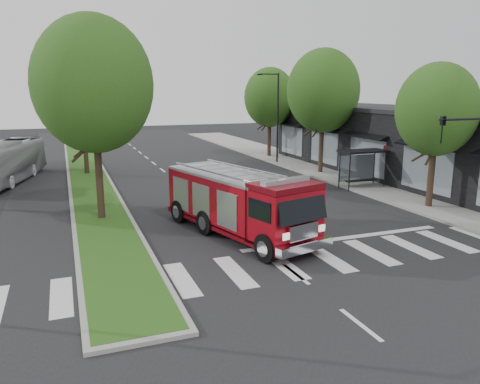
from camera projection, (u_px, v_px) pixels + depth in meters
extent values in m
plane|color=black|center=(254.00, 242.00, 20.67)|extent=(140.00, 140.00, 0.00)
cube|color=gray|center=(360.00, 181.00, 34.11)|extent=(5.00, 80.00, 0.15)
cube|color=gray|center=(89.00, 178.00, 35.03)|extent=(3.00, 50.00, 0.14)
cube|color=#144915|center=(89.00, 177.00, 35.01)|extent=(2.60, 49.50, 0.02)
cube|color=black|center=(412.00, 145.00, 35.14)|extent=(8.00, 30.00, 5.00)
cylinder|color=black|center=(350.00, 173.00, 30.55)|extent=(0.08, 0.08, 2.50)
cylinder|color=black|center=(385.00, 170.00, 31.51)|extent=(0.08, 0.08, 2.50)
cylinder|color=black|center=(339.00, 170.00, 31.64)|extent=(0.08, 0.08, 2.50)
cylinder|color=black|center=(374.00, 168.00, 32.61)|extent=(0.08, 0.08, 2.50)
cube|color=black|center=(363.00, 151.00, 31.30)|extent=(3.20, 1.60, 0.12)
cube|color=#8C99A5|center=(356.00, 168.00, 32.21)|extent=(2.80, 0.04, 1.80)
cube|color=black|center=(362.00, 180.00, 31.73)|extent=(2.40, 0.40, 0.08)
cylinder|color=black|center=(431.00, 176.00, 26.07)|extent=(0.36, 0.36, 3.74)
ellipsoid|color=black|center=(437.00, 109.00, 25.28)|extent=(4.40, 4.40, 5.06)
cylinder|color=black|center=(321.00, 146.00, 36.96)|extent=(0.36, 0.36, 4.40)
ellipsoid|color=black|center=(323.00, 91.00, 36.04)|extent=(5.60, 5.60, 6.44)
cylinder|color=black|center=(269.00, 137.00, 46.14)|extent=(0.36, 0.36, 3.96)
ellipsoid|color=black|center=(270.00, 97.00, 45.32)|extent=(5.00, 5.00, 5.75)
cylinder|color=black|center=(99.00, 176.00, 23.58)|extent=(0.36, 0.36, 4.62)
ellipsoid|color=black|center=(93.00, 84.00, 22.62)|extent=(5.80, 5.80, 6.67)
cylinder|color=black|center=(85.00, 147.00, 36.40)|extent=(0.36, 0.36, 4.40)
ellipsoid|color=black|center=(81.00, 91.00, 35.48)|extent=(5.60, 5.60, 6.44)
cylinder|color=black|center=(478.00, 119.00, 19.25)|extent=(4.00, 0.10, 0.10)
imported|color=black|center=(443.00, 130.00, 18.71)|extent=(0.18, 0.22, 1.10)
cylinder|color=black|center=(278.00, 119.00, 41.71)|extent=(0.16, 0.16, 8.00)
cylinder|color=black|center=(269.00, 74.00, 40.57)|extent=(1.80, 0.10, 0.10)
cube|color=black|center=(260.00, 75.00, 40.27)|extent=(0.45, 0.20, 0.12)
cube|color=#54040B|center=(238.00, 223.00, 21.61)|extent=(4.87, 9.17, 0.26)
cube|color=maroon|center=(227.00, 197.00, 22.04)|extent=(4.31, 7.16, 2.09)
cube|color=maroon|center=(285.00, 215.00, 18.82)|extent=(3.02, 2.51, 2.20)
cube|color=#B2B2B7|center=(227.00, 174.00, 21.80)|extent=(4.31, 7.16, 0.13)
cylinder|color=#B2B2B7|center=(210.00, 172.00, 21.21)|extent=(1.78, 6.08, 0.10)
cylinder|color=#B2B2B7|center=(243.00, 168.00, 22.30)|extent=(1.78, 6.08, 0.10)
cube|color=silver|center=(305.00, 247.00, 18.08)|extent=(2.72, 1.08, 0.37)
cube|color=#8C99A5|center=(286.00, 181.00, 18.51)|extent=(2.32, 0.97, 0.19)
cylinder|color=black|center=(266.00, 248.00, 18.10)|extent=(0.66, 1.21, 1.15)
cylinder|color=black|center=(311.00, 237.00, 19.49)|extent=(0.66, 1.21, 1.15)
cylinder|color=black|center=(206.00, 223.00, 21.57)|extent=(0.66, 1.21, 1.15)
cylinder|color=black|center=(248.00, 214.00, 22.96)|extent=(0.66, 1.21, 1.15)
cylinder|color=black|center=(180.00, 211.00, 23.55)|extent=(0.66, 1.21, 1.15)
cylinder|color=black|center=(219.00, 205.00, 24.94)|extent=(0.66, 1.21, 1.15)
imported|color=#A9A9AD|center=(7.00, 161.00, 33.95)|extent=(4.95, 10.88, 2.95)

